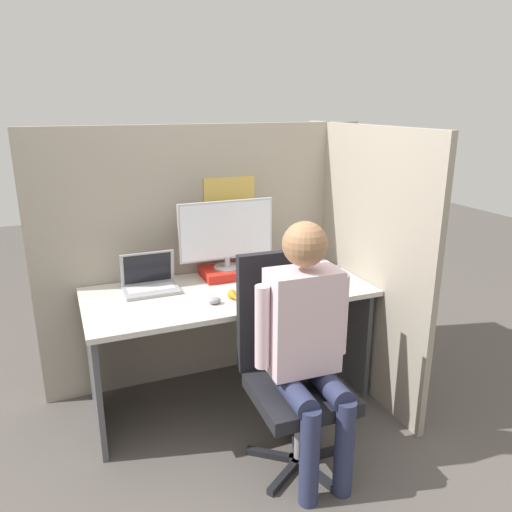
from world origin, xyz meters
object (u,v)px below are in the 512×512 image
at_px(office_chair, 290,362).
at_px(coffee_mug, 287,265).
at_px(laptop, 150,283).
at_px(person, 307,336).
at_px(monitor, 226,232).
at_px(paper_box, 227,272).
at_px(carrot_toy, 234,296).
at_px(stapler, 329,268).

height_order(office_chair, coffee_mug, office_chair).
bearing_deg(laptop, person, -58.23).
distance_m(monitor, person, 1.02).
bearing_deg(coffee_mug, monitor, 172.58).
bearing_deg(coffee_mug, person, -110.19).
height_order(monitor, office_chair, monitor).
xyz_separation_m(paper_box, carrot_toy, (-0.10, -0.40, -0.00)).
relative_size(laptop, stapler, 1.93).
relative_size(paper_box, monitor, 0.53).
xyz_separation_m(stapler, person, (-0.59, -0.81, -0.01)).
relative_size(monitor, office_chair, 0.56).
bearing_deg(office_chair, monitor, 93.69).
height_order(laptop, coffee_mug, laptop).
distance_m(laptop, person, 1.07).
bearing_deg(monitor, stapler, -14.63).
bearing_deg(coffee_mug, laptop, -178.77).
relative_size(carrot_toy, person, 0.09).
distance_m(carrot_toy, office_chair, 0.49).
bearing_deg(paper_box, office_chair, -86.29).
distance_m(laptop, coffee_mug, 0.90).
xyz_separation_m(carrot_toy, coffee_mug, (0.50, 0.36, 0.01)).
bearing_deg(office_chair, laptop, 126.72).
height_order(laptop, stapler, laptop).
height_order(office_chair, person, person).
bearing_deg(monitor, coffee_mug, -7.42).
xyz_separation_m(paper_box, stapler, (0.65, -0.17, -0.01)).
xyz_separation_m(laptop, person, (0.56, -0.91, -0.03)).
bearing_deg(paper_box, person, -86.55).
bearing_deg(carrot_toy, laptop, 140.17).
bearing_deg(paper_box, coffee_mug, -7.02).
relative_size(laptop, carrot_toy, 2.70).
height_order(carrot_toy, office_chair, office_chair).
height_order(laptop, carrot_toy, laptop).
bearing_deg(monitor, laptop, -171.92).
height_order(paper_box, coffee_mug, coffee_mug).
height_order(carrot_toy, coffee_mug, coffee_mug).
height_order(laptop, person, person).
relative_size(office_chair, person, 0.84).
bearing_deg(stapler, paper_box, 165.61).
distance_m(paper_box, person, 0.98).
bearing_deg(carrot_toy, stapler, 17.63).
bearing_deg(monitor, office_chair, -86.31).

